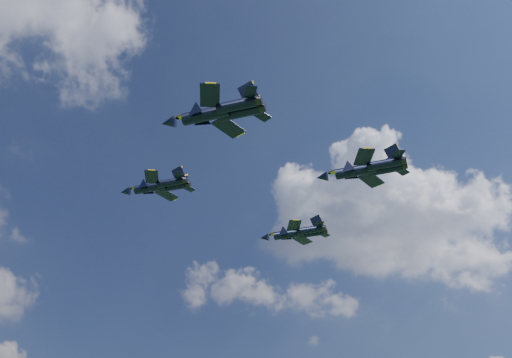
% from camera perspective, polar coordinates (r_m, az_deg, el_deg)
% --- Properties ---
extents(jet_lead, '(11.02, 13.17, 3.33)m').
position_cam_1_polar(jet_lead, '(103.13, -10.73, -0.85)').
color(jet_lead, black).
extents(jet_left, '(13.08, 15.99, 4.01)m').
position_cam_1_polar(jet_left, '(84.11, -5.37, 6.38)').
color(jet_left, black).
extents(jet_right, '(11.03, 13.40, 3.37)m').
position_cam_1_polar(jet_right, '(111.96, 3.12, -5.52)').
color(jet_right, black).
extents(jet_slot, '(12.06, 15.04, 3.75)m').
position_cam_1_polar(jet_slot, '(95.00, 9.63, 0.78)').
color(jet_slot, black).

